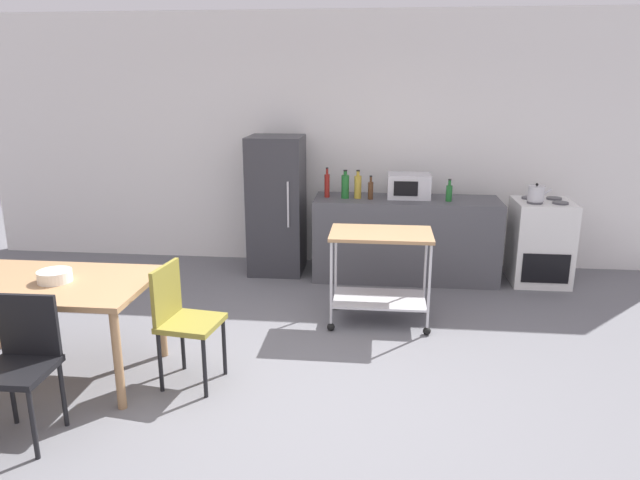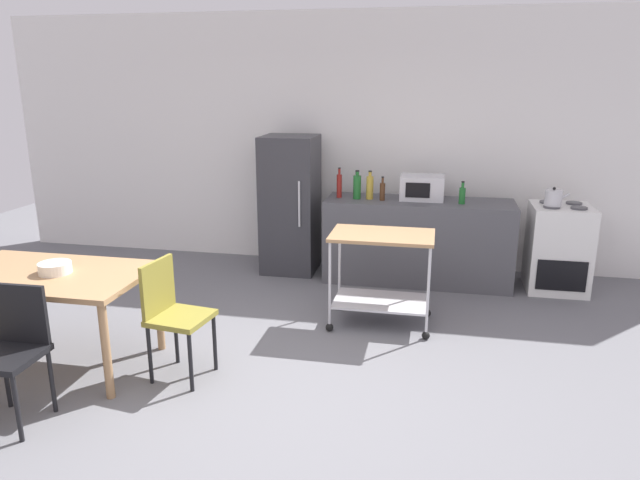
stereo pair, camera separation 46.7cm
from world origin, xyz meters
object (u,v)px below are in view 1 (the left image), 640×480
Objects in this scene: stove_oven at (540,242)px; bottle_sparkling_water at (345,186)px; refrigerator at (277,205)px; dining_table at (46,291)px; kitchen_cart at (380,262)px; chair_olive at (182,316)px; fruit_bowl at (55,276)px; kettle at (536,194)px; bottle_hot_sauce at (327,185)px; bottle_wine at (358,186)px; bottle_olive_oil at (449,192)px; bottle_vinegar at (371,190)px; microwave at (409,186)px; chair_black at (22,359)px.

bottle_sparkling_water reaches higher than stove_oven.
refrigerator is at bearing 178.40° from stove_oven.
kitchen_cart is (2.41, 1.26, -0.10)m from dining_table.
bottle_sparkling_water reaches higher than chair_olive.
fruit_bowl is (-1.92, -2.50, -0.24)m from bottle_sparkling_water.
kettle is (3.92, 2.45, 0.21)m from fruit_bowl.
bottle_wine is (0.34, -0.02, -0.01)m from bottle_hot_sauce.
refrigerator is 6.49× the size of fruit_bowl.
chair_olive is 3.77× the size of bottle_olive_oil.
bottle_wine reaches higher than kettle.
bottle_vinegar is 1.07× the size of fruit_bowl.
bottle_vinegar reaches higher than stove_oven.
kitchen_cart is 3.81× the size of fruit_bowl.
bottle_vinegar is (2.28, 2.46, 0.33)m from dining_table.
microwave reaches higher than bottle_vinegar.
bottle_sparkling_water is (2.01, 2.49, 0.36)m from dining_table.
kettle is at bearing 31.98° from fruit_bowl.
chair_olive is 3.73× the size of fruit_bowl.
bottle_sparkling_water is (0.78, -0.14, 0.26)m from refrigerator.
bottle_vinegar is at bearing -15.95° from bottle_wine.
kitchen_cart is 3.80× the size of kettle.
microwave is at bearing 4.50° from bottle_hot_sauce.
chair_black is 3.73× the size of fruit_bowl.
chair_olive is 3.48× the size of bottle_vinegar.
stove_oven is (3.12, 2.53, -0.07)m from chair_olive.
refrigerator is at bearing 171.35° from bottle_vinegar.
microwave is at bearing 8.64° from bottle_sparkling_water.
kitchen_cart is 2.04m from kettle.
dining_table is 3.38m from bottle_vinegar.
refrigerator is 6.56× the size of bottle_olive_oil.
chair_olive is 3.13m from microwave.
bottle_olive_oil reaches higher than chair_black.
refrigerator is (1.23, 2.62, 0.10)m from dining_table.
bottle_sparkling_water is 1.29× the size of fruit_bowl.
bottle_sparkling_water is (1.00, 2.48, 0.52)m from chair_olive.
microwave is 1.93× the size of fruit_bowl.
bottle_hot_sauce is at bearing 115.40° from kitchen_cart.
chair_olive reaches higher than fruit_bowl.
chair_olive is at bearing -114.55° from bottle_wine.
bottle_vinegar is at bearing 47.16° from dining_table.
microwave is at bearing 43.88° from dining_table.
stove_oven is at bearing 38.97° from chair_black.
bottle_wine reaches higher than dining_table.
bottle_olive_oil is (3.11, 2.45, 0.32)m from dining_table.
kettle is at bearing -6.49° from microwave.
bottle_olive_oil is (0.71, 1.19, 0.42)m from kitchen_cart.
dining_table is 5.86× the size of bottle_vinegar.
stove_oven is 1.01× the size of kitchen_cart.
microwave is 1.32m from kettle.
chair_olive is 2.81m from bottle_vinegar.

